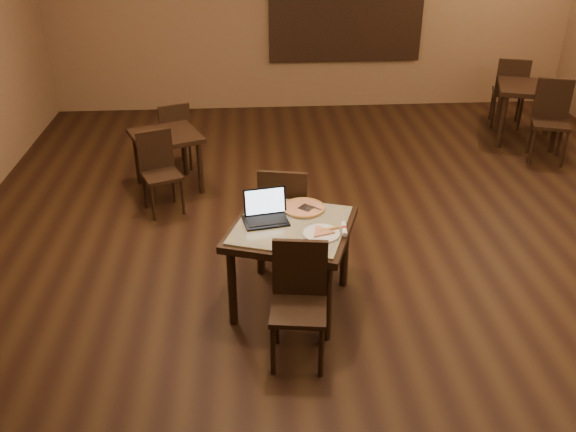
{
  "coord_description": "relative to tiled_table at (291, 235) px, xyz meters",
  "views": [
    {
      "loc": [
        -1.04,
        -4.47,
        3.1
      ],
      "look_at": [
        -0.75,
        -0.3,
        0.85
      ],
      "focal_mm": 38.0,
      "sensor_mm": 36.0,
      "label": 1
    }
  ],
  "objects": [
    {
      "name": "pizza_slice",
      "position": [
        0.22,
        -0.18,
        0.13
      ],
      "size": [
        0.26,
        0.26,
        0.02
      ],
      "primitive_type": null,
      "rotation": [
        0.0,
        0.0,
        0.32
      ],
      "color": "#CEC089",
      "rests_on": "plate"
    },
    {
      "name": "other_table_a_chair_far",
      "position": [
        3.46,
        4.13,
        -0.09
      ],
      "size": [
        0.55,
        0.55,
        1.01
      ],
      "rotation": [
        0.0,
        0.0,
        2.82
      ],
      "color": "black",
      "rests_on": "ground"
    },
    {
      "name": "tiled_table",
      "position": [
        0.0,
        0.0,
        0.0
      ],
      "size": [
        1.17,
        1.17,
        0.76
      ],
      "rotation": [
        0.0,
        0.0,
        -0.33
      ],
      "color": "black",
      "rests_on": "ground"
    },
    {
      "name": "other_table_a_chair_near",
      "position": [
        3.52,
        2.94,
        -0.09
      ],
      "size": [
        0.55,
        0.55,
        1.01
      ],
      "rotation": [
        0.0,
        0.0,
        -0.32
      ],
      "color": "black",
      "rests_on": "ground"
    },
    {
      "name": "mural",
      "position": [
        1.22,
        5.23,
        0.89
      ],
      "size": [
        2.34,
        0.05,
        1.64
      ],
      "color": "#245484",
      "rests_on": "wall_back"
    },
    {
      "name": "other_table_b_chair_far",
      "position": [
        -1.22,
        2.86,
        -0.17
      ],
      "size": [
        0.49,
        0.49,
        0.87
      ],
      "rotation": [
        0.0,
        0.0,
        3.53
      ],
      "color": "black",
      "rests_on": "ground"
    },
    {
      "name": "wall_back",
      "position": [
        0.72,
        5.27,
        0.84
      ],
      "size": [
        8.0,
        0.02,
        3.0
      ],
      "primitive_type": "cube",
      "color": "brown",
      "rests_on": "ground"
    },
    {
      "name": "pizza_pan",
      "position": [
        0.12,
        0.24,
        0.11
      ],
      "size": [
        0.35,
        0.35,
        0.01
      ],
      "primitive_type": "cylinder",
      "color": "silver",
      "rests_on": "tiled_table"
    },
    {
      "name": "chair_main_near",
      "position": [
        0.01,
        -0.62,
        -0.14
      ],
      "size": [
        0.45,
        0.45,
        0.92
      ],
      "rotation": [
        0.0,
        0.0,
        -0.13
      ],
      "color": "black",
      "rests_on": "ground"
    },
    {
      "name": "plate",
      "position": [
        0.22,
        -0.18,
        0.11
      ],
      "size": [
        0.29,
        0.29,
        0.02
      ],
      "primitive_type": "cylinder",
      "color": "white",
      "rests_on": "tiled_table"
    },
    {
      "name": "other_table_a",
      "position": [
        3.49,
        3.53,
        -0.01
      ],
      "size": [
        1.06,
        1.06,
        0.78
      ],
      "rotation": [
        0.0,
        0.0,
        -0.32
      ],
      "color": "black",
      "rests_on": "ground"
    },
    {
      "name": "pizza_whole",
      "position": [
        0.12,
        0.24,
        0.12
      ],
      "size": [
        0.35,
        0.35,
        0.02
      ],
      "color": "#CEC089",
      "rests_on": "pizza_pan"
    },
    {
      "name": "spatula",
      "position": [
        0.14,
        0.22,
        0.13
      ],
      "size": [
        0.27,
        0.25,
        0.01
      ],
      "primitive_type": "cube",
      "rotation": [
        0.0,
        0.0,
        0.87
      ],
      "color": "silver",
      "rests_on": "pizza_whole"
    },
    {
      "name": "other_table_b_chair_near",
      "position": [
        -1.27,
        1.84,
        -0.17
      ],
      "size": [
        0.49,
        0.49,
        0.87
      ],
      "rotation": [
        0.0,
        0.0,
        0.39
      ],
      "color": "black",
      "rests_on": "ground"
    },
    {
      "name": "other_table_b",
      "position": [
        -1.24,
        2.35,
        -0.1
      ],
      "size": [
        0.94,
        0.94,
        0.67
      ],
      "rotation": [
        0.0,
        0.0,
        0.39
      ],
      "color": "black",
      "rests_on": "ground"
    },
    {
      "name": "laptop",
      "position": [
        -0.2,
        0.11,
        0.16
      ],
      "size": [
        0.38,
        0.33,
        0.24
      ],
      "rotation": [
        0.0,
        0.0,
        0.18
      ],
      "color": "black",
      "rests_on": "tiled_table"
    },
    {
      "name": "chair_main_far",
      "position": [
        -0.02,
        0.62,
        -0.1
      ],
      "size": [
        0.51,
        0.51,
        0.99
      ],
      "rotation": [
        0.0,
        0.0,
        2.93
      ],
      "color": "black",
      "rests_on": "ground"
    },
    {
      "name": "ground",
      "position": [
        0.72,
        0.27,
        -0.66
      ],
      "size": [
        10.0,
        10.0,
        0.0
      ],
      "primitive_type": "plane",
      "color": "black",
      "rests_on": "ground"
    },
    {
      "name": "napkin_roll",
      "position": [
        0.4,
        -0.14,
        0.12
      ],
      "size": [
        0.05,
        0.19,
        0.04
      ],
      "rotation": [
        0.0,
        0.0,
        -0.08
      ],
      "color": "white",
      "rests_on": "tiled_table"
    }
  ]
}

